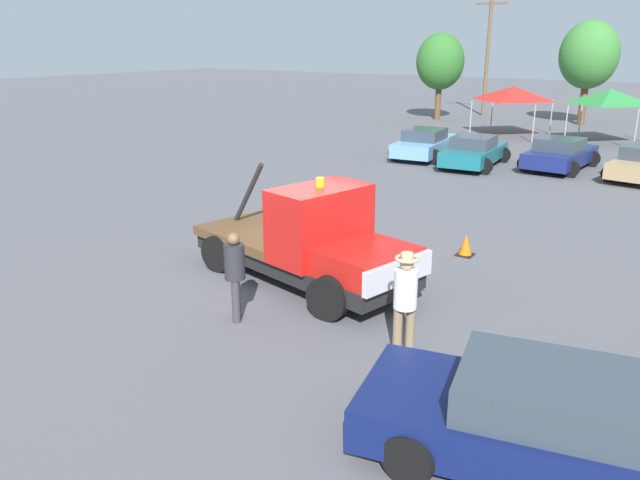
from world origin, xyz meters
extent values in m
plane|color=#545459|center=(0.00, 0.00, 0.00)|extent=(160.00, 160.00, 0.00)
cube|color=black|center=(0.00, 0.00, 0.53)|extent=(5.80, 3.10, 0.35)
cube|color=red|center=(1.93, -0.43, 0.98)|extent=(1.91, 2.12, 0.55)
cube|color=silver|center=(2.73, -0.61, 0.95)|extent=(0.54, 1.92, 0.50)
cube|color=red|center=(0.59, -0.13, 1.49)|extent=(1.65, 2.37, 1.57)
cube|color=brown|center=(-1.34, 0.30, 0.81)|extent=(3.16, 2.70, 0.22)
cylinder|color=black|center=(-1.86, 0.42, 1.70)|extent=(1.19, 0.38, 1.63)
cylinder|color=orange|center=(0.59, -0.13, 2.37)|extent=(0.18, 0.18, 0.20)
cylinder|color=black|center=(2.08, 0.58, 0.44)|extent=(0.88, 0.26, 0.88)
cylinder|color=black|center=(1.63, -1.42, 0.44)|extent=(0.88, 0.26, 0.88)
cylinder|color=black|center=(-1.52, 1.39, 0.44)|extent=(0.88, 0.26, 0.88)
cylinder|color=black|center=(-1.97, -0.61, 0.44)|extent=(0.88, 0.26, 0.88)
cube|color=#0F194C|center=(6.58, -3.55, 0.54)|extent=(5.47, 2.98, 0.60)
cube|color=#333D47|center=(6.32, -3.60, 1.09)|extent=(2.48, 2.13, 0.50)
cylinder|color=black|center=(4.67, -3.01, 0.34)|extent=(0.68, 0.22, 0.68)
cylinder|color=black|center=(5.05, -4.82, 0.34)|extent=(0.68, 0.22, 0.68)
cylinder|color=#847051|center=(3.57, -1.78, 0.43)|extent=(0.16, 0.16, 0.87)
cylinder|color=#847051|center=(3.41, -1.92, 0.43)|extent=(0.16, 0.16, 0.87)
cylinder|color=white|center=(3.49, -1.85, 1.21)|extent=(0.40, 0.40, 0.69)
sphere|color=tan|center=(3.49, -1.85, 1.67)|extent=(0.24, 0.24, 0.24)
torus|color=tan|center=(3.49, -1.85, 1.76)|extent=(0.41, 0.41, 0.06)
cylinder|color=tan|center=(3.49, -1.85, 1.80)|extent=(0.21, 0.21, 0.11)
cylinder|color=#38383D|center=(0.10, -2.34, 0.43)|extent=(0.16, 0.16, 0.86)
cylinder|color=#38383D|center=(0.24, -2.51, 0.43)|extent=(0.16, 0.16, 0.86)
cylinder|color=#28282D|center=(0.17, -2.42, 1.20)|extent=(0.39, 0.39, 0.68)
sphere|color=brown|center=(0.17, -2.42, 1.66)|extent=(0.23, 0.23, 0.23)
cube|color=#669ED1|center=(-4.31, 15.97, 0.54)|extent=(2.29, 4.81, 0.60)
cube|color=#333D47|center=(-4.28, 15.74, 1.09)|extent=(1.79, 2.11, 0.50)
cylinder|color=black|center=(-5.33, 17.46, 0.34)|extent=(0.68, 0.22, 0.68)
cylinder|color=black|center=(-3.61, 17.63, 0.34)|extent=(0.68, 0.22, 0.68)
cylinder|color=black|center=(-5.01, 14.31, 0.34)|extent=(0.68, 0.22, 0.68)
cylinder|color=black|center=(-3.29, 14.49, 0.34)|extent=(0.68, 0.22, 0.68)
cube|color=#196670|center=(-1.64, 15.12, 0.54)|extent=(2.13, 4.56, 0.60)
cube|color=#333D47|center=(-1.63, 14.90, 1.09)|extent=(1.72, 1.98, 0.50)
cylinder|color=black|center=(-2.61, 16.56, 0.34)|extent=(0.68, 0.22, 0.68)
cylinder|color=black|center=(-0.90, 16.69, 0.34)|extent=(0.68, 0.22, 0.68)
cylinder|color=black|center=(-2.38, 13.55, 0.34)|extent=(0.68, 0.22, 0.68)
cylinder|color=black|center=(-0.68, 13.68, 0.34)|extent=(0.68, 0.22, 0.68)
cube|color=navy|center=(1.59, 16.52, 0.54)|extent=(2.24, 4.36, 0.60)
cube|color=#333D47|center=(1.58, 16.31, 1.09)|extent=(1.82, 1.90, 0.50)
cylinder|color=black|center=(0.80, 18.02, 0.34)|extent=(0.68, 0.22, 0.68)
cylinder|color=black|center=(2.61, 17.88, 0.34)|extent=(0.68, 0.22, 0.68)
cylinder|color=black|center=(0.57, 15.16, 0.34)|extent=(0.68, 0.22, 0.68)
cylinder|color=black|center=(2.39, 15.02, 0.34)|extent=(0.68, 0.22, 0.68)
cylinder|color=black|center=(4.34, 18.07, 0.34)|extent=(0.68, 0.22, 0.68)
cylinder|color=black|center=(3.86, 14.98, 0.34)|extent=(0.68, 0.22, 0.68)
cylinder|color=#9E9EA3|center=(-4.94, 23.22, 0.99)|extent=(0.07, 0.07, 1.98)
cylinder|color=#9E9EA3|center=(-1.45, 23.22, 0.99)|extent=(0.07, 0.07, 1.98)
cylinder|color=#9E9EA3|center=(-4.94, 26.71, 0.99)|extent=(0.07, 0.07, 1.98)
cylinder|color=#9E9EA3|center=(-1.45, 26.71, 0.99)|extent=(0.07, 0.07, 1.98)
pyramid|color=red|center=(-3.19, 24.97, 2.37)|extent=(3.49, 3.49, 0.77)
cylinder|color=#9E9EA3|center=(0.14, 23.46, 1.01)|extent=(0.07, 0.07, 2.02)
cylinder|color=#9E9EA3|center=(3.44, 23.46, 1.01)|extent=(0.07, 0.07, 2.02)
cylinder|color=#9E9EA3|center=(0.14, 26.76, 1.01)|extent=(0.07, 0.07, 2.02)
pyramid|color=#287F38|center=(1.79, 25.11, 2.41)|extent=(3.31, 3.31, 0.79)
cylinder|color=brown|center=(-9.76, 29.70, 1.00)|extent=(0.40, 0.40, 1.99)
ellipsoid|color=#2D6B28|center=(-9.76, 29.70, 3.84)|extent=(3.19, 3.19, 3.70)
cylinder|color=brown|center=(-0.95, 32.32, 1.12)|extent=(0.45, 0.45, 2.25)
ellipsoid|color=#387A33|center=(-0.95, 32.32, 4.33)|extent=(3.60, 3.60, 4.17)
cube|color=black|center=(2.45, 3.71, 0.02)|extent=(0.40, 0.40, 0.04)
cone|color=orange|center=(2.45, 3.71, 0.28)|extent=(0.36, 0.36, 0.55)
cylinder|color=brown|center=(-8.00, 33.79, 4.33)|extent=(0.24, 0.24, 8.65)
cube|color=brown|center=(-8.00, 33.79, 7.61)|extent=(2.20, 0.14, 0.14)
camera|label=1|loc=(7.73, -10.76, 5.22)|focal=35.00mm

